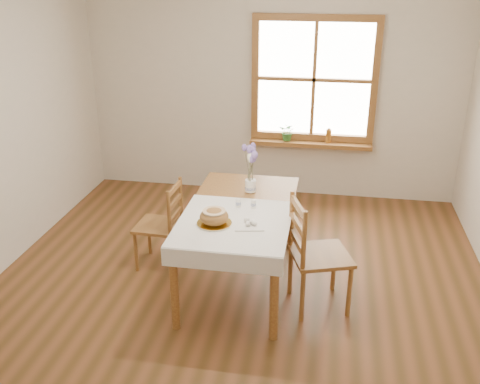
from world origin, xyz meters
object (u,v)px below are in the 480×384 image
object	(u,v)px
chair_left	(158,224)
flower_vase	(251,186)
chair_right	(321,254)
bread_plate	(214,223)
dining_table	(240,217)

from	to	relation	value
chair_left	flower_vase	distance (m)	0.95
chair_right	bread_plate	bearing A→B (deg)	80.14
chair_right	flower_vase	xyz separation A→B (m)	(-0.68, 0.58, 0.31)
chair_right	chair_left	bearing A→B (deg)	55.63
bread_plate	flower_vase	bearing A→B (deg)	75.82
chair_left	chair_right	bearing A→B (deg)	77.27
dining_table	flower_vase	bearing A→B (deg)	84.41
chair_left	bread_plate	bearing A→B (deg)	52.85
chair_left	bread_plate	distance (m)	0.94
chair_left	dining_table	bearing A→B (deg)	79.05
dining_table	chair_right	distance (m)	0.77
chair_left	chair_right	size ratio (longest dim) A/B	0.87
chair_left	chair_right	distance (m)	1.59
chair_left	bread_plate	world-z (taller)	chair_left
chair_right	bread_plate	xyz separation A→B (m)	(-0.86, -0.14, 0.27)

